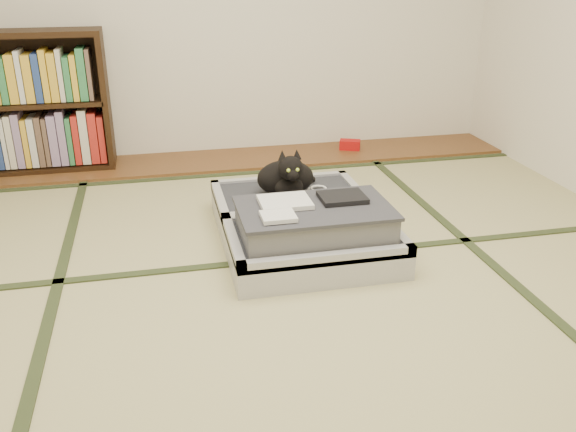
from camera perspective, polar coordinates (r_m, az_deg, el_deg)
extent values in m
plane|color=tan|center=(2.61, 0.60, -8.11)|extent=(4.50, 4.50, 0.00)
cube|color=brown|center=(4.41, -5.32, 5.28)|extent=(4.00, 0.50, 0.02)
cube|color=#B30E0E|center=(4.62, 5.81, 6.65)|extent=(0.17, 0.14, 0.07)
cube|color=#2D381E|center=(2.60, -21.71, -9.94)|extent=(0.05, 4.50, 0.01)
cube|color=#2D381E|center=(2.97, 19.83, -5.39)|extent=(0.05, 4.50, 0.01)
cube|color=#2D381E|center=(2.95, -1.16, -4.11)|extent=(4.00, 0.05, 0.01)
cube|color=#2D381E|center=(4.13, -4.76, 3.96)|extent=(4.00, 0.05, 0.01)
cube|color=black|center=(4.35, -16.67, 10.42)|extent=(0.04, 0.30, 0.84)
cube|color=black|center=(4.55, -24.06, 4.13)|extent=(1.31, 0.30, 0.04)
cube|color=black|center=(4.44, -24.97, 9.47)|extent=(1.26, 0.30, 0.03)
cube|color=black|center=(4.57, -24.65, 9.89)|extent=(1.31, 0.02, 0.84)
cube|color=gray|center=(4.47, -24.55, 6.71)|extent=(1.18, 0.21, 0.36)
cube|color=#A7A7AC|center=(2.90, 2.43, -3.19)|extent=(0.80, 0.54, 0.14)
cube|color=#31333A|center=(2.88, 2.44, -2.54)|extent=(0.72, 0.45, 0.11)
cube|color=#A7A7AC|center=(2.65, 3.82, -4.03)|extent=(0.80, 0.04, 0.05)
cube|color=#A7A7AC|center=(3.08, 1.28, 0.04)|extent=(0.80, 0.04, 0.05)
cube|color=#A7A7AC|center=(2.80, -5.11, -2.55)|extent=(0.04, 0.54, 0.05)
cube|color=#A7A7AC|center=(2.98, 9.55, -1.15)|extent=(0.04, 0.54, 0.05)
cube|color=#A7A7AC|center=(3.37, 0.10, 0.74)|extent=(0.80, 0.54, 0.14)
cube|color=#31333A|center=(3.36, 0.10, 1.32)|extent=(0.72, 0.45, 0.11)
cube|color=#A7A7AC|center=(3.12, 1.09, 0.34)|extent=(0.80, 0.04, 0.05)
cube|color=#A7A7AC|center=(3.57, -0.76, 3.32)|extent=(0.80, 0.04, 0.05)
cube|color=#A7A7AC|center=(3.29, -6.38, 1.40)|extent=(0.04, 0.54, 0.05)
cube|color=#A7A7AC|center=(3.44, 6.30, 2.42)|extent=(0.04, 0.54, 0.05)
cylinder|color=black|center=(3.10, 1.19, 0.28)|extent=(0.72, 0.03, 0.03)
cube|color=gray|center=(2.84, 2.47, -0.77)|extent=(0.69, 0.42, 0.14)
cube|color=#37363E|center=(2.81, 2.50, 0.73)|extent=(0.71, 0.44, 0.02)
cube|color=silver|center=(2.82, -0.30, 1.33)|extent=(0.24, 0.19, 0.02)
cube|color=black|center=(2.89, 5.11, 1.77)|extent=(0.21, 0.17, 0.02)
cube|color=silver|center=(2.66, -0.92, -0.04)|extent=(0.15, 0.13, 0.02)
cube|color=white|center=(2.63, -1.14, -5.98)|extent=(0.06, 0.01, 0.05)
cube|color=white|center=(2.66, 1.60, -5.95)|extent=(0.05, 0.01, 0.04)
cube|color=orange|center=(2.76, 9.22, -4.80)|extent=(0.05, 0.01, 0.04)
cube|color=#197F33|center=(2.72, 7.77, -4.59)|extent=(0.04, 0.01, 0.03)
ellipsoid|color=black|center=(3.30, -0.24, 3.59)|extent=(0.31, 0.20, 0.19)
ellipsoid|color=black|center=(3.23, 0.10, 2.70)|extent=(0.15, 0.11, 0.11)
ellipsoid|color=black|center=(3.16, 0.23, 4.51)|extent=(0.13, 0.12, 0.13)
sphere|color=black|center=(3.12, 0.45, 3.83)|extent=(0.06, 0.06, 0.06)
cone|color=black|center=(3.15, -0.54, 5.70)|extent=(0.05, 0.06, 0.06)
cone|color=black|center=(3.17, 0.83, 5.79)|extent=(0.05, 0.06, 0.06)
sphere|color=#A5BF33|center=(3.10, 0.04, 4.29)|extent=(0.02, 0.02, 0.02)
sphere|color=#A5BF33|center=(3.11, 0.89, 4.35)|extent=(0.02, 0.02, 0.02)
cylinder|color=black|center=(3.44, 1.16, 3.15)|extent=(0.19, 0.11, 0.03)
torus|color=white|center=(3.38, 2.74, 2.41)|extent=(0.11, 0.11, 0.02)
torus|color=white|center=(3.37, 2.86, 2.59)|extent=(0.09, 0.09, 0.01)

